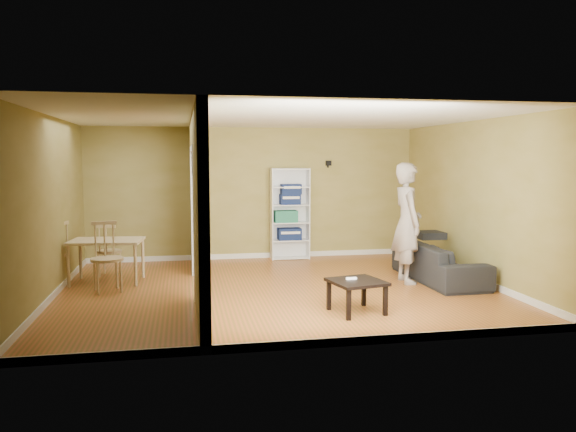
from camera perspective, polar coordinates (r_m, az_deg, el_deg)
The scene contains 16 objects.
room_shell at distance 8.46m, azimuth -1.08°, elevation 1.19°, with size 6.50×6.50×6.50m.
partition at distance 8.35m, azimuth -9.23°, elevation 1.05°, with size 0.22×5.50×2.60m, color tan, non-canonical shape.
wall_speaker at distance 11.39m, azimuth 4.14°, elevation 5.38°, with size 0.10×0.10×0.10m, color black.
sofa at distance 9.51m, azimuth 15.11°, elevation -3.97°, with size 0.90×2.10×0.80m, color black.
person at distance 9.16m, azimuth 12.03°, elevation 0.34°, with size 0.64×0.82×2.26m, color slate.
bookshelf at distance 11.17m, azimuth 0.14°, elevation 0.26°, with size 0.76×0.33×1.80m.
paper_box_navy_a at distance 11.17m, azimuth 0.13°, elevation -1.83°, with size 0.45×0.29×0.23m, color #0F134D.
paper_box_teal at distance 11.11m, azimuth -0.25°, elevation -0.04°, with size 0.45×0.29×0.23m, color #0D5A42.
paper_box_navy_b at distance 11.10m, azimuth 0.20°, elevation 1.71°, with size 0.39×0.26×0.20m, color navy.
paper_box_navy_c at distance 11.09m, azimuth 0.31°, elevation 2.73°, with size 0.39×0.25×0.20m, color navy.
coffee_table at distance 7.34m, azimuth 7.00°, elevation -7.00°, with size 0.64×0.64×0.42m.
game_controller at distance 7.37m, azimuth 6.44°, elevation -6.32°, with size 0.14×0.04×0.03m, color white.
dining_table at distance 9.47m, azimuth -17.96°, elevation -2.76°, with size 1.11×0.74×0.70m.
chair_left at distance 9.65m, azimuth -22.73°, elevation -3.48°, with size 0.46×0.46×1.00m, color tan, non-canonical shape.
chair_near at distance 8.81m, azimuth -17.92°, elevation -3.99°, with size 0.48×0.48×1.05m, color tan, non-canonical shape.
chair_far at distance 10.01m, azimuth -17.68°, elevation -3.29°, with size 0.41×0.41×0.89m, color #D4BE81, non-canonical shape.
Camera 1 is at (-1.40, -8.32, 1.98)m, focal length 35.00 mm.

